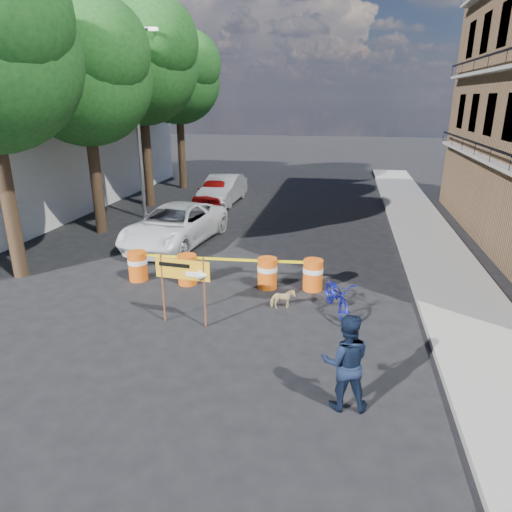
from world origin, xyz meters
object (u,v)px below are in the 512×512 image
at_px(barrel_mid_left, 187,269).
at_px(sedan_silver, 223,189).
at_px(barrel_mid_right, 267,272).
at_px(dog, 283,299).
at_px(barrel_far_left, 138,265).
at_px(barrel_far_right, 313,274).
at_px(sedan_red, 216,192).
at_px(suv_white, 175,225).
at_px(detour_sign, 189,276).
at_px(pedestrian, 346,362).
at_px(bicycle, 338,280).

distance_m(barrel_mid_left, sedan_silver, 11.05).
height_order(barrel_mid_right, dog, barrel_mid_right).
height_order(barrel_far_left, dog, barrel_far_left).
height_order(barrel_far_right, sedan_red, sedan_red).
bearing_deg(dog, suv_white, 25.25).
xyz_separation_m(detour_sign, sedan_silver, (-2.73, 13.37, -0.55)).
xyz_separation_m(pedestrian, bicycle, (-0.21, 3.78, 0.02)).
xyz_separation_m(dog, suv_white, (-4.73, 4.83, 0.46)).
height_order(bicycle, sedan_silver, bicycle).
xyz_separation_m(barrel_mid_left, dog, (2.99, -1.15, -0.21)).
distance_m(barrel_far_left, bicycle, 6.07).
xyz_separation_m(pedestrian, sedan_silver, (-6.38, 15.83, -0.17)).
xyz_separation_m(bicycle, sedan_red, (-6.40, 11.59, -0.22)).
bearing_deg(sedan_silver, barrel_far_left, -87.07).
xyz_separation_m(barrel_far_right, suv_white, (-5.41, 3.42, 0.26)).
height_order(detour_sign, bicycle, bicycle).
distance_m(detour_sign, pedestrian, 4.42).
bearing_deg(barrel_mid_left, pedestrian, -47.03).
bearing_deg(detour_sign, dog, 37.64).
height_order(bicycle, sedan_red, bicycle).
bearing_deg(bicycle, suv_white, 123.29).
relative_size(detour_sign, sedan_silver, 0.40).
height_order(barrel_far_right, pedestrian, pedestrian).
height_order(barrel_far_right, dog, barrel_far_right).
distance_m(detour_sign, sedan_silver, 13.66).
xyz_separation_m(pedestrian, suv_white, (-6.33, 8.61, -0.17)).
relative_size(barrel_mid_left, dog, 1.43).
height_order(barrel_far_right, bicycle, bicycle).
height_order(barrel_mid_left, barrel_far_right, same).
height_order(barrel_mid_left, dog, barrel_mid_left).
xyz_separation_m(barrel_far_right, dog, (-0.68, -1.41, -0.21)).
distance_m(pedestrian, suv_white, 10.69).
xyz_separation_m(barrel_mid_left, detour_sign, (0.94, -2.47, 0.81)).
bearing_deg(barrel_mid_right, bicycle, -32.74).
distance_m(barrel_mid_right, sedan_red, 11.19).
xyz_separation_m(detour_sign, pedestrian, (3.65, -2.46, -0.39)).
bearing_deg(barrel_far_right, sedan_red, 119.19).
relative_size(barrel_mid_left, pedestrian, 0.50).
bearing_deg(barrel_mid_left, barrel_far_left, 179.89).
bearing_deg(bicycle, sedan_red, 100.47).
relative_size(barrel_far_right, suv_white, 0.17).
bearing_deg(sedan_silver, pedestrian, -66.31).
height_order(bicycle, suv_white, bicycle).
height_order(barrel_far_left, pedestrian, pedestrian).
relative_size(barrel_mid_left, barrel_far_right, 1.00).
distance_m(pedestrian, sedan_red, 16.73).
relative_size(pedestrian, dog, 2.86).
bearing_deg(detour_sign, sedan_red, 107.72).
relative_size(bicycle, suv_white, 0.35).
bearing_deg(bicycle, detour_sign, -177.44).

